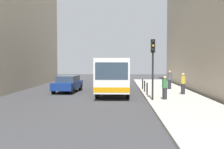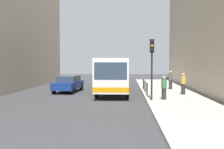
{
  "view_description": "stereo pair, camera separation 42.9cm",
  "coord_description": "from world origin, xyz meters",
  "px_view_note": "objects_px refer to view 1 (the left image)",
  "views": [
    {
      "loc": [
        1.44,
        -20.17,
        2.75
      ],
      "look_at": [
        0.67,
        2.09,
        1.7
      ],
      "focal_mm": 44.1,
      "sensor_mm": 36.0,
      "label": 1
    },
    {
      "loc": [
        1.87,
        -20.15,
        2.75
      ],
      "look_at": [
        0.67,
        2.09,
        1.7
      ],
      "focal_mm": 44.1,
      "sensor_mm": 36.0,
      "label": 2
    }
  ],
  "objects_px": {
    "car_beside_bus": "(68,83)",
    "pedestrian_far_sidewalk": "(170,80)",
    "bollard_near": "(147,89)",
    "pedestrian_mid_sidewalk": "(183,84)",
    "pedestrian_near_signal": "(165,88)",
    "bollard_mid": "(145,86)",
    "bollard_far": "(143,84)",
    "bus": "(114,73)",
    "traffic_light": "(153,58)"
  },
  "relations": [
    {
      "from": "car_beside_bus",
      "to": "pedestrian_far_sidewalk",
      "type": "bearing_deg",
      "value": -165.76
    },
    {
      "from": "bollard_near",
      "to": "pedestrian_mid_sidewalk",
      "type": "distance_m",
      "value": 2.95
    },
    {
      "from": "bollard_near",
      "to": "pedestrian_near_signal",
      "type": "xyz_separation_m",
      "value": [
        0.97,
        -2.56,
        0.32
      ]
    },
    {
      "from": "bollard_mid",
      "to": "pedestrian_near_signal",
      "type": "distance_m",
      "value": 4.97
    },
    {
      "from": "bollard_mid",
      "to": "bollard_far",
      "type": "height_order",
      "value": "same"
    },
    {
      "from": "bollard_mid",
      "to": "pedestrian_far_sidewalk",
      "type": "height_order",
      "value": "pedestrian_far_sidewalk"
    },
    {
      "from": "car_beside_bus",
      "to": "bollard_mid",
      "type": "distance_m",
      "value": 6.89
    },
    {
      "from": "bus",
      "to": "pedestrian_mid_sidewalk",
      "type": "xyz_separation_m",
      "value": [
        5.56,
        -2.38,
        -0.73
      ]
    },
    {
      "from": "pedestrian_mid_sidewalk",
      "to": "bollard_far",
      "type": "bearing_deg",
      "value": 44.27
    },
    {
      "from": "pedestrian_mid_sidewalk",
      "to": "bollard_mid",
      "type": "bearing_deg",
      "value": 66.83
    },
    {
      "from": "car_beside_bus",
      "to": "bollard_far",
      "type": "xyz_separation_m",
      "value": [
        6.85,
        1.62,
        -0.16
      ]
    },
    {
      "from": "car_beside_bus",
      "to": "pedestrian_near_signal",
      "type": "bearing_deg",
      "value": 149.12
    },
    {
      "from": "bollard_far",
      "to": "pedestrian_far_sidewalk",
      "type": "xyz_separation_m",
      "value": [
        2.55,
        0.0,
        0.4
      ]
    },
    {
      "from": "pedestrian_near_signal",
      "to": "bollard_near",
      "type": "bearing_deg",
      "value": 153.65
    },
    {
      "from": "bus",
      "to": "bollard_mid",
      "type": "xyz_separation_m",
      "value": [
        2.66,
        -0.53,
        -1.1
      ]
    },
    {
      "from": "bollard_far",
      "to": "traffic_light",
      "type": "bearing_deg",
      "value": -89.24
    },
    {
      "from": "bus",
      "to": "bollard_near",
      "type": "height_order",
      "value": "bus"
    },
    {
      "from": "pedestrian_near_signal",
      "to": "traffic_light",
      "type": "bearing_deg",
      "value": -114.13
    },
    {
      "from": "pedestrian_mid_sidewalk",
      "to": "pedestrian_far_sidewalk",
      "type": "distance_m",
      "value": 4.17
    },
    {
      "from": "bollard_mid",
      "to": "pedestrian_near_signal",
      "type": "bearing_deg",
      "value": -78.69
    },
    {
      "from": "bus",
      "to": "pedestrian_far_sidewalk",
      "type": "bearing_deg",
      "value": -160.9
    },
    {
      "from": "bollard_near",
      "to": "bollard_far",
      "type": "xyz_separation_m",
      "value": [
        0.0,
        4.61,
        0.0
      ]
    },
    {
      "from": "pedestrian_mid_sidewalk",
      "to": "traffic_light",
      "type": "bearing_deg",
      "value": 149.83
    },
    {
      "from": "traffic_light",
      "to": "pedestrian_near_signal",
      "type": "relative_size",
      "value": 2.55
    },
    {
      "from": "traffic_light",
      "to": "pedestrian_near_signal",
      "type": "distance_m",
      "value": 2.27
    },
    {
      "from": "traffic_light",
      "to": "pedestrian_far_sidewalk",
      "type": "height_order",
      "value": "traffic_light"
    },
    {
      "from": "bus",
      "to": "pedestrian_near_signal",
      "type": "xyz_separation_m",
      "value": [
        3.63,
        -5.39,
        -0.78
      ]
    },
    {
      "from": "bus",
      "to": "bollard_far",
      "type": "bearing_deg",
      "value": -146.06
    },
    {
      "from": "bollard_mid",
      "to": "pedestrian_near_signal",
      "type": "height_order",
      "value": "pedestrian_near_signal"
    },
    {
      "from": "traffic_light",
      "to": "bus",
      "type": "bearing_deg",
      "value": 115.59
    },
    {
      "from": "pedestrian_near_signal",
      "to": "pedestrian_far_sidewalk",
      "type": "bearing_deg",
      "value": 120.43
    },
    {
      "from": "car_beside_bus",
      "to": "pedestrian_mid_sidewalk",
      "type": "xyz_separation_m",
      "value": [
        9.74,
        -2.53,
        0.21
      ]
    },
    {
      "from": "bollard_mid",
      "to": "pedestrian_mid_sidewalk",
      "type": "distance_m",
      "value": 3.45
    },
    {
      "from": "pedestrian_near_signal",
      "to": "pedestrian_far_sidewalk",
      "type": "distance_m",
      "value": 7.34
    },
    {
      "from": "bollard_far",
      "to": "pedestrian_mid_sidewalk",
      "type": "bearing_deg",
      "value": -55.12
    },
    {
      "from": "bollard_mid",
      "to": "pedestrian_mid_sidewalk",
      "type": "height_order",
      "value": "pedestrian_mid_sidewalk"
    },
    {
      "from": "bollard_near",
      "to": "pedestrian_far_sidewalk",
      "type": "relative_size",
      "value": 0.54
    },
    {
      "from": "pedestrian_mid_sidewalk",
      "to": "bollard_near",
      "type": "bearing_deg",
      "value": 108.33
    },
    {
      "from": "traffic_light",
      "to": "bollard_far",
      "type": "relative_size",
      "value": 4.32
    },
    {
      "from": "bollard_near",
      "to": "pedestrian_mid_sidewalk",
      "type": "relative_size",
      "value": 0.56
    },
    {
      "from": "bollard_near",
      "to": "pedestrian_mid_sidewalk",
      "type": "xyz_separation_m",
      "value": [
        2.89,
        0.46,
        0.37
      ]
    },
    {
      "from": "car_beside_bus",
      "to": "traffic_light",
      "type": "height_order",
      "value": "traffic_light"
    },
    {
      "from": "traffic_light",
      "to": "pedestrian_mid_sidewalk",
      "type": "relative_size",
      "value": 2.42
    },
    {
      "from": "bollard_mid",
      "to": "pedestrian_far_sidewalk",
      "type": "xyz_separation_m",
      "value": [
        2.55,
        2.31,
        0.4
      ]
    },
    {
      "from": "pedestrian_near_signal",
      "to": "bus",
      "type": "bearing_deg",
      "value": 166.8
    },
    {
      "from": "pedestrian_mid_sidewalk",
      "to": "pedestrian_far_sidewalk",
      "type": "relative_size",
      "value": 0.97
    },
    {
      "from": "traffic_light",
      "to": "pedestrian_near_signal",
      "type": "xyz_separation_m",
      "value": [
        0.87,
        0.37,
        -2.06
      ]
    },
    {
      "from": "car_beside_bus",
      "to": "bollard_far",
      "type": "distance_m",
      "value": 7.04
    },
    {
      "from": "car_beside_bus",
      "to": "bollard_far",
      "type": "height_order",
      "value": "car_beside_bus"
    },
    {
      "from": "bollard_near",
      "to": "pedestrian_mid_sidewalk",
      "type": "bearing_deg",
      "value": 8.94
    }
  ]
}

